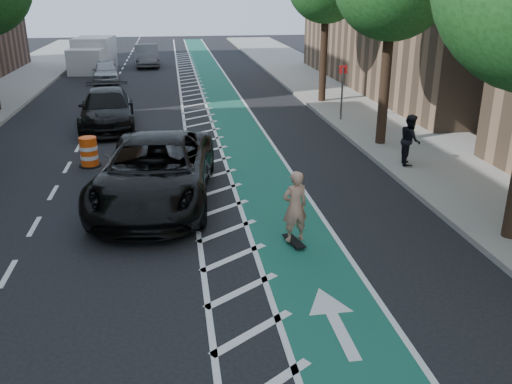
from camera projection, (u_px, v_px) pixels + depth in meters
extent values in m
plane|color=black|center=(165.00, 263.00, 11.63)|extent=(120.00, 120.00, 0.00)
cube|color=#165041|center=(243.00, 138.00, 21.31)|extent=(2.00, 90.00, 0.01)
cube|color=silver|center=(205.00, 140.00, 21.09)|extent=(1.40, 90.00, 0.01)
cube|color=gray|center=(400.00, 130.00, 22.21)|extent=(5.00, 90.00, 0.15)
cube|color=gray|center=(342.00, 132.00, 21.86)|extent=(0.12, 90.00, 0.16)
cylinder|color=#382619|center=(385.00, 88.00, 19.38)|extent=(0.36, 0.36, 4.40)
cylinder|color=#382619|center=(325.00, 60.00, 26.78)|extent=(0.36, 0.36, 4.40)
cylinder|color=#4C4C4C|center=(342.00, 95.00, 23.39)|extent=(0.08, 0.08, 2.40)
cube|color=red|center=(343.00, 70.00, 23.00)|extent=(0.35, 0.02, 0.35)
cube|color=black|center=(294.00, 241.00, 12.43)|extent=(0.41, 0.84, 0.03)
cylinder|color=black|center=(286.00, 239.00, 12.65)|extent=(0.04, 0.07, 0.06)
cylinder|color=black|center=(292.00, 238.00, 12.71)|extent=(0.04, 0.07, 0.06)
cylinder|color=black|center=(296.00, 249.00, 12.19)|extent=(0.04, 0.07, 0.06)
cylinder|color=black|center=(302.00, 247.00, 12.24)|extent=(0.04, 0.07, 0.06)
imported|color=tan|center=(295.00, 207.00, 12.13)|extent=(0.69, 0.53, 1.67)
imported|color=black|center=(155.00, 171.00, 14.69)|extent=(3.68, 6.67, 1.77)
imported|color=black|center=(107.00, 109.00, 22.73)|extent=(2.59, 5.54, 1.56)
imported|color=#A3A2A7|center=(106.00, 71.00, 33.92)|extent=(1.87, 4.01, 1.33)
imported|color=#505155|center=(147.00, 56.00, 40.87)|extent=(2.06, 4.94, 1.59)
imported|color=black|center=(410.00, 140.00, 17.40)|extent=(0.80, 0.93, 1.64)
cube|color=silver|center=(95.00, 53.00, 39.29)|extent=(2.85, 3.86, 2.26)
cube|color=silver|center=(86.00, 62.00, 36.85)|extent=(2.44, 2.04, 1.70)
cylinder|color=black|center=(70.00, 70.00, 36.54)|extent=(0.36, 0.82, 0.79)
cylinder|color=black|center=(101.00, 70.00, 36.63)|extent=(0.36, 0.82, 0.79)
cylinder|color=black|center=(85.00, 62.00, 40.35)|extent=(0.36, 0.82, 0.79)
cylinder|color=black|center=(113.00, 62.00, 40.44)|extent=(0.36, 0.82, 0.79)
cylinder|color=#FF500D|center=(89.00, 152.00, 17.79)|extent=(0.57, 0.57, 0.98)
cylinder|color=silver|center=(89.00, 157.00, 17.85)|extent=(0.58, 0.58, 0.13)
cylinder|color=silver|center=(88.00, 148.00, 17.74)|extent=(0.58, 0.58, 0.13)
cylinder|color=black|center=(90.00, 165.00, 17.96)|extent=(0.72, 0.72, 0.04)
cylinder|color=#E8500C|center=(125.00, 110.00, 24.17)|extent=(0.51, 0.51, 0.88)
cylinder|color=silver|center=(125.00, 113.00, 24.22)|extent=(0.52, 0.52, 0.12)
cylinder|color=silver|center=(124.00, 107.00, 24.13)|extent=(0.52, 0.52, 0.12)
cylinder|color=black|center=(125.00, 119.00, 24.32)|extent=(0.64, 0.64, 0.04)
cylinder|color=#E3450B|center=(116.00, 101.00, 26.30)|extent=(0.47, 0.47, 0.82)
cylinder|color=silver|center=(116.00, 104.00, 26.34)|extent=(0.48, 0.48, 0.11)
cylinder|color=silver|center=(115.00, 99.00, 26.25)|extent=(0.48, 0.48, 0.11)
cylinder|color=black|center=(116.00, 109.00, 26.43)|extent=(0.60, 0.60, 0.04)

